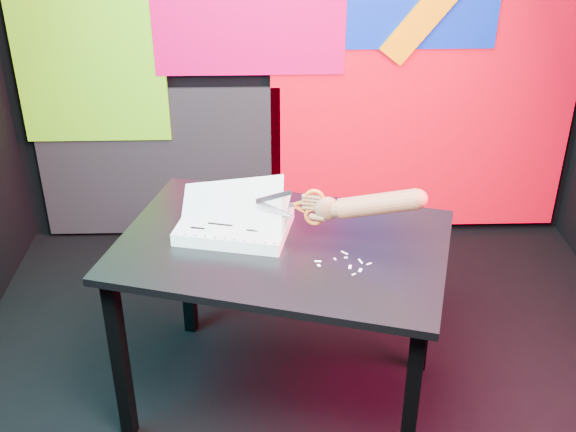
{
  "coord_description": "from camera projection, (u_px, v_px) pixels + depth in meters",
  "views": [
    {
      "loc": [
        -0.16,
        -2.08,
        2.11
      ],
      "look_at": [
        -0.1,
        0.13,
        0.87
      ],
      "focal_mm": 45.0,
      "sensor_mm": 36.0,
      "label": 1
    }
  ],
  "objects": [
    {
      "name": "work_table",
      "position": [
        282.0,
        264.0,
        2.66
      ],
      "size": [
        1.35,
        1.08,
        0.75
      ],
      "rotation": [
        0.0,
        0.0,
        -0.28
      ],
      "color": "black",
      "rests_on": "ground"
    },
    {
      "name": "printout_stack",
      "position": [
        234.0,
        225.0,
        2.67
      ],
      "size": [
        0.45,
        0.37,
        0.21
      ],
      "rotation": [
        0.0,
        0.0,
        -0.22
      ],
      "color": "beige",
      "rests_on": "work_table"
    },
    {
      "name": "room",
      "position": [
        321.0,
        99.0,
        2.19
      ],
      "size": [
        3.01,
        3.01,
        2.71
      ],
      "color": "black",
      "rests_on": "ground"
    },
    {
      "name": "paper_clippings",
      "position": [
        345.0,
        263.0,
        2.49
      ],
      "size": [
        0.2,
        0.16,
        0.0
      ],
      "color": "silver",
      "rests_on": "work_table"
    },
    {
      "name": "hand_forearm",
      "position": [
        369.0,
        205.0,
        2.5
      ],
      "size": [
        0.42,
        0.14,
        0.16
      ],
      "rotation": [
        0.0,
        0.0,
        -0.25
      ],
      "color": "brown",
      "rests_on": "work_table"
    },
    {
      "name": "scissors",
      "position": [
        310.0,
        207.0,
        2.55
      ],
      "size": [
        0.25,
        0.07,
        0.15
      ],
      "rotation": [
        0.0,
        0.0,
        -0.25
      ],
      "color": "#B8BABE",
      "rests_on": "printout_stack"
    },
    {
      "name": "backdrop",
      "position": [
        312.0,
        72.0,
        3.66
      ],
      "size": [
        2.88,
        0.05,
        2.08
      ],
      "color": "#EC0116",
      "rests_on": "ground"
    }
  ]
}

